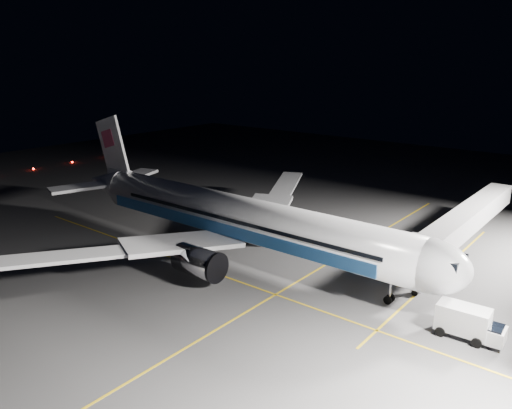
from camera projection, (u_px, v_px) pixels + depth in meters
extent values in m
plane|color=#4C4C4F|center=(241.00, 257.00, 65.10)|extent=(200.00, 200.00, 0.00)
cube|color=gold|center=(306.00, 277.00, 59.09)|extent=(0.25, 80.00, 0.01)
cube|color=gold|center=(210.00, 271.00, 60.61)|extent=(70.00, 0.25, 0.01)
cube|color=gold|center=(436.00, 276.00, 59.36)|extent=(0.25, 40.00, 0.01)
cylinder|color=silver|center=(241.00, 218.00, 63.61)|extent=(48.00, 5.60, 5.60)
ellipsoid|color=silver|center=(426.00, 265.00, 49.18)|extent=(8.96, 5.60, 5.60)
cube|color=black|center=(451.00, 261.00, 47.52)|extent=(2.20, 3.40, 0.90)
cone|color=silver|center=(107.00, 182.00, 80.65)|extent=(9.00, 5.49, 5.49)
cube|color=#1E4D8C|center=(249.00, 218.00, 66.54)|extent=(42.24, 0.25, 1.50)
cube|color=#1E4D8C|center=(221.00, 229.00, 62.38)|extent=(42.24, 0.25, 1.50)
cube|color=silver|center=(264.00, 212.00, 71.54)|extent=(11.36, 15.23, 1.53)
cube|color=silver|center=(182.00, 243.00, 59.57)|extent=(11.36, 15.23, 1.53)
cube|color=silver|center=(286.00, 184.00, 83.65)|extent=(8.57, 13.22, 1.31)
cube|color=silver|center=(63.00, 257.00, 52.98)|extent=(8.57, 13.22, 1.31)
cube|color=silver|center=(135.00, 175.00, 84.15)|extent=(6.20, 9.67, 0.45)
cube|color=silver|center=(80.00, 187.00, 76.37)|extent=(6.20, 9.67, 0.45)
cube|color=white|center=(113.00, 148.00, 77.61)|extent=(7.53, 0.40, 10.28)
cube|color=#D94A72|center=(109.00, 138.00, 77.69)|extent=(3.22, 0.55, 3.22)
cylinder|color=#B7B7BF|center=(289.00, 223.00, 70.39)|extent=(5.60, 3.40, 3.40)
cylinder|color=#B7B7BF|center=(198.00, 262.00, 56.93)|extent=(5.60, 3.40, 3.40)
cylinder|color=#9999A0|center=(390.00, 292.00, 52.43)|extent=(0.26, 0.26, 2.50)
cylinder|color=black|center=(389.00, 299.00, 52.65)|extent=(0.90, 0.70, 0.90)
cylinder|color=#9999A0|center=(245.00, 234.00, 69.77)|extent=(0.26, 0.26, 2.50)
cylinder|color=#9999A0|center=(202.00, 252.00, 63.33)|extent=(0.26, 0.26, 2.50)
cylinder|color=black|center=(245.00, 239.00, 69.96)|extent=(1.10, 1.60, 1.10)
cylinder|color=black|center=(202.00, 257.00, 63.53)|extent=(1.10, 1.60, 1.10)
cube|color=#B2B2B7|center=(467.00, 219.00, 65.58)|extent=(3.00, 33.90, 2.80)
cube|color=#B2B2B7|center=(422.00, 254.00, 53.72)|extent=(3.60, 3.20, 3.40)
cylinder|color=#9999A0|center=(419.00, 280.00, 54.58)|extent=(0.70, 0.70, 3.10)
cylinder|color=black|center=(415.00, 293.00, 54.25)|extent=(0.70, 0.30, 0.70)
cylinder|color=black|center=(421.00, 287.00, 55.59)|extent=(0.70, 0.30, 0.70)
sphere|color=#FF140A|center=(33.00, 169.00, 115.78)|extent=(0.44, 0.44, 0.44)
sphere|color=#FF140A|center=(72.00, 162.00, 123.27)|extent=(0.44, 0.44, 0.44)
sphere|color=#FF140A|center=(107.00, 156.00, 130.75)|extent=(0.44, 0.44, 0.44)
cube|color=silver|center=(463.00, 319.00, 45.94)|extent=(4.69, 2.51, 2.52)
cube|color=silver|center=(494.00, 335.00, 44.59)|extent=(1.94, 2.26, 1.37)
cube|color=black|center=(495.00, 329.00, 44.43)|extent=(1.47, 2.01, 0.57)
cylinder|color=black|center=(483.00, 332.00, 46.35)|extent=(0.93, 0.33, 0.92)
cylinder|color=black|center=(476.00, 343.00, 44.48)|extent=(0.93, 0.33, 0.92)
cylinder|color=black|center=(447.00, 321.00, 48.15)|extent=(0.93, 0.33, 0.92)
cylinder|color=black|center=(440.00, 332.00, 46.29)|extent=(0.93, 0.33, 0.92)
cube|color=black|center=(311.00, 217.00, 78.82)|extent=(2.52, 1.79, 1.07)
cube|color=black|center=(311.00, 213.00, 78.63)|extent=(1.10, 1.10, 0.58)
sphere|color=#FFF2CC|center=(307.00, 218.00, 78.43)|extent=(0.25, 0.25, 0.25)
sphere|color=#FFF2CC|center=(312.00, 219.00, 77.96)|extent=(0.25, 0.25, 0.25)
cylinder|color=black|center=(318.00, 219.00, 79.21)|extent=(0.61, 0.30, 0.58)
cylinder|color=black|center=(314.00, 222.00, 77.84)|extent=(0.61, 0.30, 0.58)
cylinder|color=black|center=(308.00, 218.00, 80.05)|extent=(0.61, 0.30, 0.58)
cylinder|color=black|center=(304.00, 220.00, 78.68)|extent=(0.61, 0.30, 0.58)
cone|color=#FF520A|center=(251.00, 220.00, 78.65)|extent=(0.44, 0.44, 0.66)
cone|color=#FF520A|center=(246.00, 241.00, 69.58)|extent=(0.41, 0.41, 0.61)
cone|color=#FF520A|center=(304.00, 229.00, 74.73)|extent=(0.35, 0.35, 0.53)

